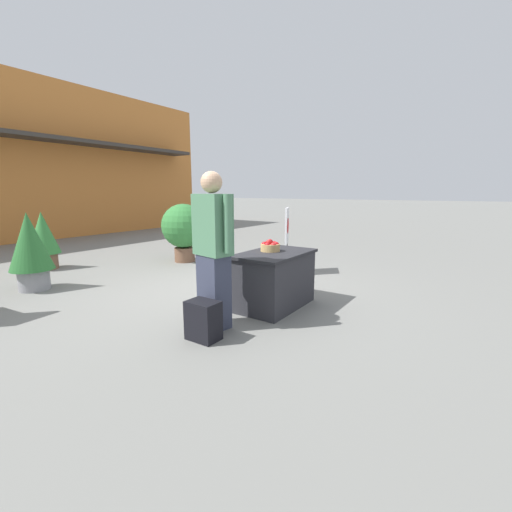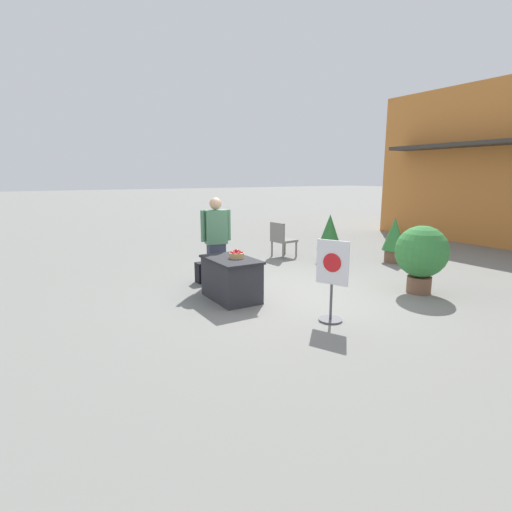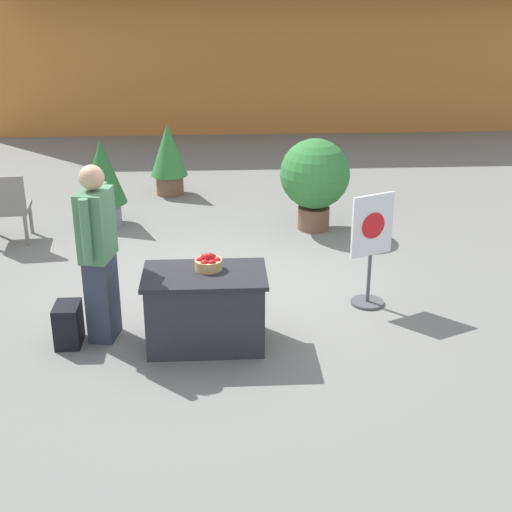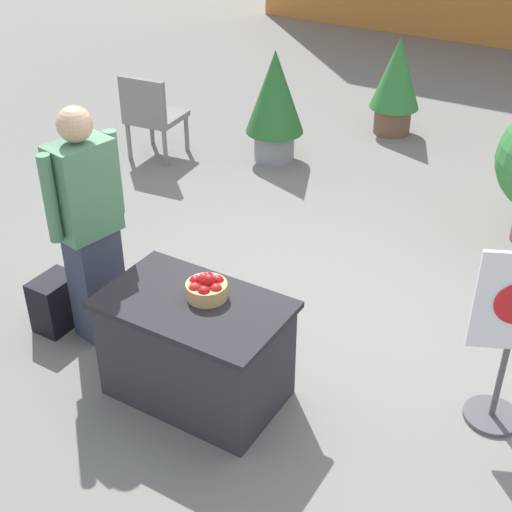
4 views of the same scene
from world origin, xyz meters
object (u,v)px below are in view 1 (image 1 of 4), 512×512
poster_board (287,240)px  backpack (203,320)px  person_visitor (213,250)px  potted_plant_far_left (30,247)px  potted_plant_near_right (184,228)px  display_table (274,279)px  apple_basket (270,246)px  potted_plant_near_left (43,238)px

poster_board → backpack: bearing=-101.2°
person_visitor → potted_plant_far_left: person_visitor is taller
backpack → potted_plant_far_left: (-0.13, 3.51, 0.48)m
poster_board → potted_plant_near_right: 2.46m
display_table → potted_plant_near_right: (1.48, 3.23, 0.38)m
poster_board → display_table: bearing=-90.2°
apple_basket → person_visitor: (-1.05, 0.10, 0.09)m
display_table → backpack: bearing=177.2°
potted_plant_near_left → potted_plant_near_right: bearing=-40.0°
apple_basket → potted_plant_far_left: bearing=113.3°
person_visitor → backpack: bearing=-147.8°
potted_plant_near_left → backpack: bearing=-98.2°
person_visitor → potted_plant_far_left: bearing=108.5°
display_table → person_visitor: (-1.01, 0.19, 0.53)m
apple_basket → potted_plant_near_left: potted_plant_near_left is taller
person_visitor → potted_plant_near_left: size_ratio=1.53×
poster_board → potted_plant_near_right: size_ratio=0.98×
apple_basket → person_visitor: person_visitor is taller
apple_basket → backpack: bearing=-178.9°
backpack → potted_plant_far_left: bearing=92.1°
person_visitor → potted_plant_far_left: size_ratio=1.43×
person_visitor → poster_board: person_visitor is taller
display_table → potted_plant_near_left: 5.04m
potted_plant_near_right → potted_plant_near_left: bearing=140.0°
apple_basket → backpack: apple_basket is taller
person_visitor → potted_plant_near_left: person_visitor is taller
display_table → backpack: size_ratio=2.80×
person_visitor → potted_plant_far_left: (-0.45, 3.38, -0.22)m
display_table → apple_basket: (0.04, 0.09, 0.44)m
apple_basket → backpack: (-1.38, -0.03, -0.61)m
poster_board → potted_plant_far_left: 4.26m
display_table → apple_basket: 0.45m
display_table → potted_plant_near_right: 3.57m
apple_basket → potted_plant_far_left: size_ratio=0.21×
person_visitor → potted_plant_near_right: (2.49, 3.03, -0.15)m
apple_basket → potted_plant_near_left: (-0.67, 4.90, -0.18)m
display_table → potted_plant_far_left: potted_plant_far_left is taller
display_table → potted_plant_far_left: size_ratio=0.96×
backpack → potted_plant_near_right: size_ratio=0.33×
apple_basket → potted_plant_near_left: bearing=97.7°
display_table → potted_plant_near_left: potted_plant_near_left is taller
potted_plant_far_left → potted_plant_near_right: potted_plant_near_right is taller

